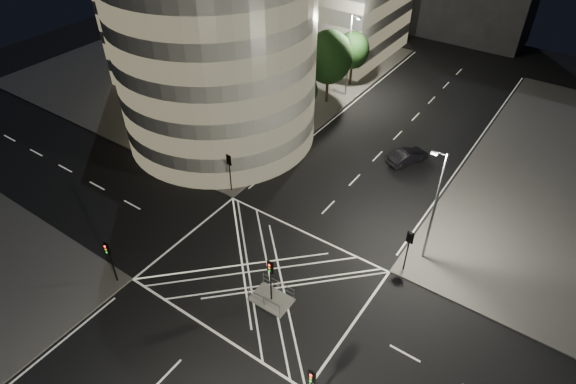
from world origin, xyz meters
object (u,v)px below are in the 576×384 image
Objects in this scene: central_island at (271,299)px; traffic_signal_nl at (109,255)px; traffic_signal_fr at (409,244)px; street_lamp_right_far at (434,205)px; traffic_signal_fl at (229,166)px; traffic_signal_nr at (311,383)px; traffic_signal_island at (271,274)px; street_lamp_left_near at (257,116)px; street_lamp_left_far at (349,53)px; sedan at (408,157)px.

traffic_signal_nl is at bearing -153.86° from central_island.
traffic_signal_nl is 22.24m from traffic_signal_fr.
traffic_signal_fl is at bearing -173.12° from street_lamp_right_far.
central_island is at bearing 142.07° from traffic_signal_nr.
traffic_signal_island is at bearing 0.00° from central_island.
street_lamp_left_near reaches higher than traffic_signal_fl.
traffic_signal_fr is 29.63m from street_lamp_left_far.
sedan is (11.78, 27.49, -2.17)m from traffic_signal_nl.
central_island is 9.08m from traffic_signal_nr.
street_lamp_right_far is at bearing 54.70° from traffic_signal_island.
traffic_signal_nr is at bearing -37.93° from traffic_signal_island.
traffic_signal_fr reaches higher than central_island.
traffic_signal_fl is at bearing 180.00° from traffic_signal_fr.
traffic_signal_fl and traffic_signal_fr have the same top height.
traffic_signal_nl is 1.00× the size of traffic_signal_fr.
traffic_signal_nl is (0.00, -13.60, 0.00)m from traffic_signal_fl.
traffic_signal_nl reaches higher than central_island.
street_lamp_right_far is (7.44, 10.50, 5.47)m from central_island.
street_lamp_right_far reaches higher than central_island.
traffic_signal_nl is (-10.80, -5.30, 2.84)m from central_island.
traffic_signal_fr is at bearing 50.67° from central_island.
street_lamp_left_far is 28.23m from street_lamp_right_far.
traffic_signal_fr is 19.14m from street_lamp_left_near.
traffic_signal_fr is at bearing -51.83° from street_lamp_left_far.
traffic_signal_nr is 28.18m from sedan.
street_lamp_left_near is at bearing 91.94° from traffic_signal_nl.
street_lamp_left_far is (-11.44, 31.50, 2.63)m from traffic_signal_island.
traffic_signal_island is at bearing -37.54° from traffic_signal_fl.
traffic_signal_fl is at bearing -83.03° from street_lamp_left_near.
street_lamp_right_far reaches higher than traffic_signal_fr.
traffic_signal_fr is at bearing -15.92° from street_lamp_left_near.
traffic_signal_fl is 0.40× the size of street_lamp_right_far.
traffic_signal_island is (-6.80, -8.30, 0.00)m from traffic_signal_fr.
central_island is 18.52m from street_lamp_left_near.
traffic_signal_island is (10.80, 5.30, 0.00)m from traffic_signal_nl.
central_island is 0.30× the size of street_lamp_left_far.
street_lamp_left_near reaches higher than sedan.
traffic_signal_fr is 1.00× the size of traffic_signal_island.
sedan is at bearing 87.47° from central_island.
traffic_signal_nr is at bearing 0.00° from traffic_signal_nl.
traffic_signal_fr is at bearing 37.69° from traffic_signal_nl.
street_lamp_left_far reaches higher than sedan.
central_island is 0.75× the size of traffic_signal_fl.
sedan is (-6.45, 11.69, -4.80)m from street_lamp_right_far.
central_island is at bearing -125.30° from street_lamp_right_far.
street_lamp_left_near is at bearing 134.13° from traffic_signal_nr.
street_lamp_left_near reaches higher than traffic_signal_island.
street_lamp_left_far is 16.24m from sedan.
traffic_signal_island is at bearing 112.16° from sedan.
traffic_signal_fl is 23.36m from street_lamp_left_far.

